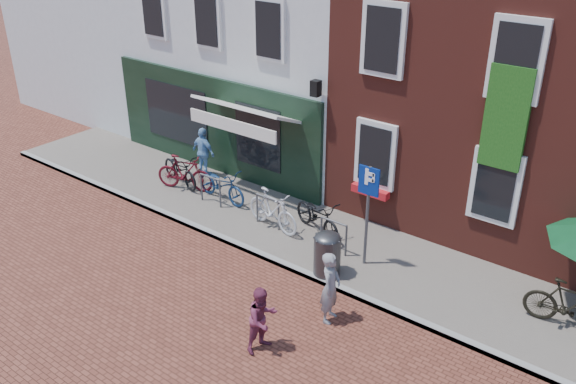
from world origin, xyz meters
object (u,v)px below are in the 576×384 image
Objects in this scene: parking_sign at (368,198)px; boy at (262,319)px; bicycle_4 at (318,216)px; litter_bin at (327,251)px; bicycle_2 at (222,184)px; bicycle_3 at (273,210)px; bicycle_5 at (570,306)px; cafe_person at (204,152)px; woman at (331,287)px; bicycle_0 at (180,169)px; bicycle_1 at (185,173)px.

boy is (-0.06, -3.56, -1.10)m from parking_sign.
bicycle_4 is (-1.66, 0.50, -1.21)m from parking_sign.
bicycle_4 is at bearing 131.67° from litter_bin.
parking_sign reaches higher than bicycle_2.
bicycle_3 and bicycle_5 have the same top height.
boy reaches higher than bicycle_5.
cafe_person reaches higher than boy.
bicycle_0 is at bearing 56.03° from woman.
bicycle_1 is at bearing 56.34° from woman.
parking_sign reaches higher than boy.
woman is 5.77m from bicycle_2.
bicycle_2 is at bearing 88.41° from bicycle_3.
woman is at bearing -120.41° from bicycle_4.
bicycle_3 is 1.15m from bicycle_4.
cafe_person reaches higher than woman.
cafe_person is 0.84× the size of bicycle_0.
boy is at bearing -91.05° from parking_sign.
boy is at bearing -107.58° from bicycle_0.
bicycle_5 is at bearing -75.56° from bicycle_0.
parking_sign is 1.37× the size of bicycle_2.
parking_sign is at bearing -2.25° from woman.
litter_bin is 0.45× the size of parking_sign.
bicycle_0 is 1.00× the size of bicycle_4.
bicycle_5 is (4.33, 0.44, -1.16)m from parking_sign.
bicycle_4 is at bearing 25.00° from woman.
boy is 4.42m from bicycle_3.
parking_sign is at bearing 172.84° from cafe_person.
bicycle_5 is at bearing -71.70° from woman.
bicycle_0 is 1.03× the size of bicycle_5.
boy is at bearing 146.70° from woman.
litter_bin is 6.11m from bicycle_0.
parking_sign is 1.41× the size of bicycle_1.
parking_sign is 6.50m from cafe_person.
boy is 0.78× the size of bicycle_3.
bicycle_3 is at bearing 42.27° from woman.
bicycle_5 is at bearing -107.79° from bicycle_1.
cafe_person is at bearing -5.30° from bicycle_1.
woman is 0.87× the size of bicycle_2.
parking_sign is at bearing -111.01° from bicycle_1.
bicycle_4 is (4.65, -0.74, -0.28)m from cafe_person.
boy is at bearing -138.35° from bicycle_4.
bicycle_1 is at bearing 178.06° from parking_sign.
bicycle_4 is at bearing 84.45° from bicycle_5.
woman is 1.58m from boy.
litter_bin is 1.47m from parking_sign.
bicycle_0 and bicycle_4 have the same top height.
woman is at bearing 117.79° from bicycle_5.
woman is at bearing -128.29° from bicycle_1.
bicycle_2 is at bearing 50.65° from woman.
woman is 6.89m from bicycle_1.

